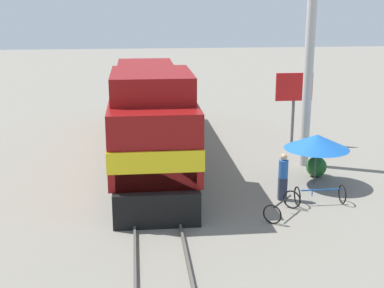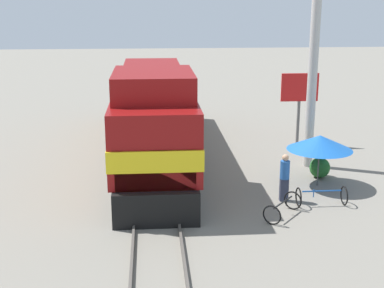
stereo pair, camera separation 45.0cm
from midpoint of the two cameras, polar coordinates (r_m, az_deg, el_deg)
name	(u,v)px [view 2 (the right image)]	position (r m, az deg, el deg)	size (l,w,h in m)	color
ground_plane	(155,189)	(20.50, -3.32, -4.84)	(120.00, 120.00, 0.00)	slate
rail_near	(136,188)	(20.48, -5.33, -4.69)	(0.08, 39.65, 0.15)	#4C4742
rail_far	(174,187)	(20.50, -1.31, -4.60)	(0.08, 39.65, 0.15)	#4C4742
locomotive	(153,115)	(24.13, -3.63, 3.08)	(3.07, 16.94, 4.54)	black
utility_pole	(315,35)	(22.87, 13.54, 11.20)	(1.80, 0.40, 11.05)	#B2B2AD
vendor_umbrella	(320,143)	(21.01, 14.08, 0.15)	(2.51, 2.51, 2.01)	#4C4C4C
billboard_sign	(300,92)	(26.60, 11.88, 5.42)	(1.83, 0.12, 3.57)	#595959
shrub_cluster	(320,168)	(22.34, 14.03, -2.46)	(0.83, 0.83, 0.83)	#236028
person_bystander	(285,176)	(19.38, 10.51, -3.34)	(0.34, 0.34, 1.73)	#2D3347
bicycle	(321,196)	(19.39, 14.29, -5.40)	(1.70, 0.70, 0.68)	black
bicycle_spare	(283,207)	(18.15, 10.36, -6.66)	(1.54, 1.67, 0.66)	black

